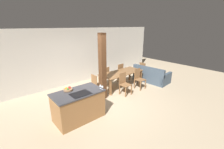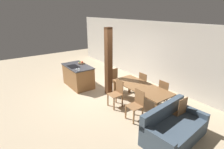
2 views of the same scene
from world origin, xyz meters
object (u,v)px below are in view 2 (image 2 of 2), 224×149
object	(u,v)px
wine_glass_near	(76,69)
wine_glass_middle	(79,68)
dining_table	(141,89)
dining_chair_far_left	(144,84)
timber_post	(108,63)
dining_chair_head_end	(115,80)
dining_chair_near_right	(136,104)
dining_chair_foot_end	(178,111)
dining_chair_near_left	(117,93)
dining_chair_far_right	(165,93)
fruit_bowl	(81,63)
kitchen_island	(78,76)
couch	(173,129)

from	to	relation	value
wine_glass_near	wine_glass_middle	bearing A→B (deg)	90.00
dining_table	dining_chair_far_left	xyz separation A→B (m)	(-0.48, 0.67, -0.15)
dining_table	timber_post	size ratio (longest dim) A/B	0.83
dining_chair_head_end	wine_glass_near	bearing A→B (deg)	151.93
timber_post	dining_chair_near_right	bearing A→B (deg)	-9.07
dining_chair_foot_end	dining_chair_near_left	bearing A→B (deg)	-70.81
wine_glass_middle	dining_chair_head_end	xyz separation A→B (m)	(0.71, 1.24, -0.54)
dining_chair_foot_end	timber_post	xyz separation A→B (m)	(-2.83, -0.37, 0.80)
dining_chair_far_right	dining_chair_far_left	bearing A→B (deg)	0.00
dining_chair_far_left	dining_table	bearing A→B (deg)	125.64
timber_post	dining_chair_foot_end	bearing A→B (deg)	7.41
dining_chair_near_left	dining_chair_head_end	bearing A→B (deg)	145.21
fruit_bowl	dining_chair_head_end	size ratio (longest dim) A/B	0.29
fruit_bowl	dining_table	bearing A→B (deg)	13.41
dining_table	dining_chair_far_left	world-z (taller)	dining_chair_far_left
kitchen_island	dining_chair_near_left	bearing A→B (deg)	7.63
dining_chair_head_end	couch	xyz separation A→B (m)	(3.12, -0.50, -0.20)
fruit_bowl	timber_post	bearing A→B (deg)	12.18
dining_table	dining_chair_far_left	size ratio (longest dim) A/B	2.29
dining_table	dining_chair_head_end	size ratio (longest dim) A/B	2.29
dining_chair_near_right	timber_post	distance (m)	2.05
fruit_bowl	dining_chair_far_left	world-z (taller)	fruit_bowl
fruit_bowl	timber_post	distance (m)	1.66
dining_chair_far_right	timber_post	xyz separation A→B (m)	(-1.87, -1.03, 0.80)
fruit_bowl	dining_chair_far_right	size ratio (longest dim) A/B	0.29
wine_glass_near	dining_chair_far_right	distance (m)	3.34
dining_chair_far_right	wine_glass_middle	bearing A→B (deg)	35.95
wine_glass_middle	dining_chair_far_left	world-z (taller)	wine_glass_middle
dining_chair_near_right	dining_chair_near_left	bearing A→B (deg)	180.00
fruit_bowl	dining_chair_near_left	distance (m)	2.56
dining_chair_near_right	dining_chair_far_left	distance (m)	1.64
kitchen_island	wine_glass_middle	world-z (taller)	wine_glass_middle
dining_chair_far_left	fruit_bowl	bearing A→B (deg)	28.78
wine_glass_middle	dining_table	xyz separation A→B (m)	(2.15, 1.24, -0.39)
couch	dining_chair_far_left	bearing A→B (deg)	56.87
dining_chair_foot_end	timber_post	distance (m)	2.96
dining_chair_far_left	dining_chair_far_right	bearing A→B (deg)	-180.00
dining_chair_near_left	dining_chair_near_right	distance (m)	0.96
timber_post	kitchen_island	bearing A→B (deg)	-156.77
dining_table	fruit_bowl	bearing A→B (deg)	-166.59
dining_table	dining_chair_foot_end	xyz separation A→B (m)	(1.44, -0.00, -0.15)
dining_chair_far_right	dining_chair_head_end	size ratio (longest dim) A/B	1.00
dining_table	kitchen_island	bearing A→B (deg)	-160.82
wine_glass_near	dining_chair_far_left	world-z (taller)	wine_glass_near
dining_chair_near_left	dining_chair_far_left	bearing A→B (deg)	90.00
dining_table	couch	size ratio (longest dim) A/B	1.17
timber_post	dining_chair_head_end	bearing A→B (deg)	97.04
dining_table	dining_chair_near_left	bearing A→B (deg)	-125.64
dining_table	timber_post	world-z (taller)	timber_post
dining_chair_head_end	dining_chair_foot_end	xyz separation A→B (m)	(2.87, 0.00, 0.00)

